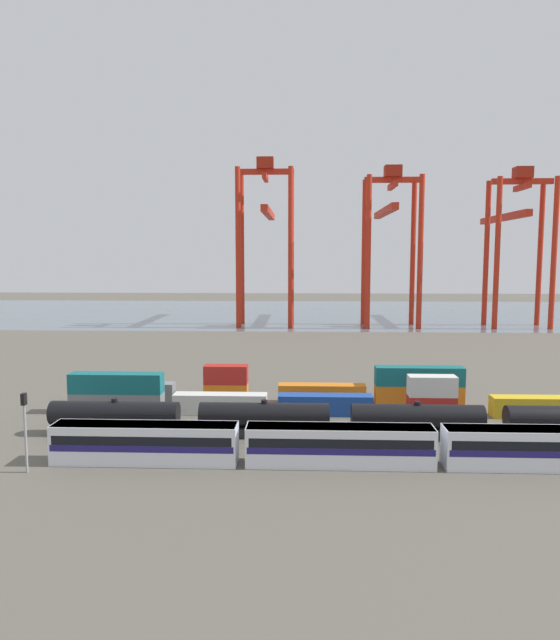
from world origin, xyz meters
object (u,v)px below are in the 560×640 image
(gantry_crane_west, at_px, (266,227))
(gantry_crane_east, at_px, (516,231))
(shipping_container_9, at_px, (132,392))
(shipping_container_12, at_px, (322,394))
(shipping_container_2, at_px, (220,404))
(gantry_crane_central, at_px, (390,229))
(shipping_container_6, at_px, (539,407))
(shipping_container_3, at_px, (325,405))
(shipping_container_10, at_px, (226,393))
(passenger_train, at_px, (340,444))
(freight_tank_row, at_px, (340,420))
(signal_mast, at_px, (25,421))
(shipping_container_0, at_px, (117,403))
(shipping_container_13, at_px, (419,394))

(gantry_crane_west, xyz_separation_m, gantry_crane_east, (73.06, 0.25, -1.49))
(shipping_container_9, distance_m, shipping_container_12, 26.82)
(shipping_container_2, relative_size, gantry_crane_central, 0.26)
(shipping_container_6, xyz_separation_m, gantry_crane_west, (-41.15, 99.64, 27.93))
(shipping_container_3, xyz_separation_m, shipping_container_6, (27.19, 0.00, 0.00))
(shipping_container_10, xyz_separation_m, shipping_container_12, (13.41, 0.00, 0.00))
(passenger_train, bearing_deg, gantry_crane_central, 79.51)
(shipping_container_2, distance_m, shipping_container_3, 13.59)
(shipping_container_10, bearing_deg, passenger_train, -59.40)
(shipping_container_6, bearing_deg, gantry_crane_west, 112.44)
(freight_tank_row, distance_m, gantry_crane_west, 113.31)
(signal_mast, xyz_separation_m, shipping_container_0, (1.67, 21.29, -3.64))
(shipping_container_3, relative_size, gantry_crane_east, 0.27)
(shipping_container_9, xyz_separation_m, shipping_container_12, (26.82, 0.00, 0.00))
(shipping_container_12, relative_size, shipping_container_13, 1.00)
(shipping_container_9, height_order, shipping_container_12, same)
(passenger_train, relative_size, shipping_container_0, 4.67)
(shipping_container_13, xyz_separation_m, gantry_crane_central, (9.39, 93.73, 27.14))
(shipping_container_0, xyz_separation_m, shipping_container_12, (26.96, 6.10, 0.00))
(shipping_container_9, relative_size, gantry_crane_central, 0.26)
(signal_mast, xyz_separation_m, gantry_crane_west, (14.90, 120.93, 24.28))
(shipping_container_9, bearing_deg, freight_tank_row, -28.44)
(shipping_container_13, xyz_separation_m, gantry_crane_west, (-27.14, 93.53, 27.93))
(shipping_container_0, bearing_deg, shipping_container_3, 0.00)
(passenger_train, distance_m, shipping_container_9, 36.90)
(freight_tank_row, height_order, signal_mast, signal_mast)
(shipping_container_0, xyz_separation_m, shipping_container_10, (13.55, 6.10, 0.00))
(freight_tank_row, height_order, shipping_container_2, freight_tank_row)
(gantry_crane_west, relative_size, gantry_crane_east, 1.07)
(shipping_container_0, bearing_deg, gantry_crane_east, 49.18)
(signal_mast, height_order, shipping_container_13, signal_mast)
(passenger_train, relative_size, shipping_container_6, 4.67)
(gantry_crane_east, bearing_deg, passenger_train, -116.31)
(passenger_train, xyz_separation_m, shipping_container_13, (12.46, 24.29, -0.84))
(passenger_train, relative_size, gantry_crane_east, 1.24)
(shipping_container_2, bearing_deg, shipping_container_12, 24.54)
(shipping_container_3, bearing_deg, shipping_container_6, 0.00)
(gantry_crane_west, bearing_deg, shipping_container_10, -89.80)
(freight_tank_row, xyz_separation_m, shipping_container_3, (-1.35, 9.27, -0.65))
(gantry_crane_west, xyz_separation_m, gantry_crane_central, (36.53, 0.20, -0.79))
(shipping_container_2, height_order, shipping_container_13, same)
(shipping_container_9, relative_size, shipping_container_12, 1.00)
(freight_tank_row, xyz_separation_m, shipping_container_9, (-28.39, 15.38, -0.65))
(shipping_container_0, height_order, shipping_container_3, same)
(shipping_container_12, bearing_deg, shipping_container_0, -167.25)
(gantry_crane_central, bearing_deg, shipping_container_6, -87.35)
(freight_tank_row, distance_m, shipping_container_6, 27.46)
(passenger_train, relative_size, signal_mast, 7.41)
(shipping_container_0, distance_m, shipping_container_12, 27.64)
(shipping_container_13, bearing_deg, shipping_container_3, -155.16)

